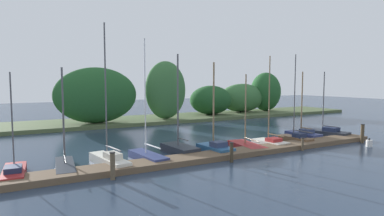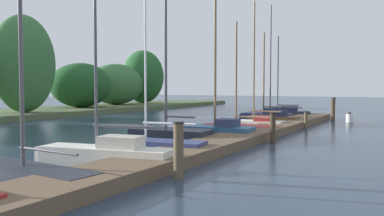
{
  "view_description": "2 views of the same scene",
  "coord_description": "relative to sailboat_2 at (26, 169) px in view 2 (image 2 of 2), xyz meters",
  "views": [
    {
      "loc": [
        -10.99,
        -3.19,
        4.97
      ],
      "look_at": [
        -0.48,
        15.99,
        3.14
      ],
      "focal_mm": 30.01,
      "sensor_mm": 36.0,
      "label": 1
    },
    {
      "loc": [
        -15.56,
        7.49,
        2.28
      ],
      "look_at": [
        -2.05,
        14.93,
        1.48
      ],
      "focal_mm": 39.07,
      "sensor_mm": 36.0,
      "label": 2
    }
  ],
  "objects": [
    {
      "name": "sailboat_10",
      "position": [
        19.52,
        0.64,
        0.1
      ],
      "size": [
        1.3,
        3.39,
        5.8
      ],
      "rotation": [
        0.0,
        0.0,
        1.59
      ],
      "color": "navy",
      "rests_on": "ground"
    },
    {
      "name": "sailboat_9",
      "position": [
        17.42,
        -0.49,
        0.1
      ],
      "size": [
        1.05,
        3.34,
        7.11
      ],
      "rotation": [
        0.0,
        0.0,
        1.59
      ],
      "color": "brown",
      "rests_on": "ground"
    },
    {
      "name": "sailboat_7",
      "position": [
        12.61,
        -0.26,
        -0.04
      ],
      "size": [
        1.84,
        3.98,
        5.5
      ],
      "rotation": [
        0.0,
        0.0,
        1.44
      ],
      "color": "maroon",
      "rests_on": "ground"
    },
    {
      "name": "mooring_piling_4",
      "position": [
        22.16,
        -3.16,
        0.48
      ],
      "size": [
        0.31,
        0.31,
        1.52
      ],
      "color": "#4C3D28",
      "rests_on": "ground"
    },
    {
      "name": "sailboat_3",
      "position": [
        2.37,
        -0.33,
        0.13
      ],
      "size": [
        1.59,
        4.34,
        8.34
      ],
      "rotation": [
        0.0,
        0.0,
        1.74
      ],
      "color": "silver",
      "rests_on": "ground"
    },
    {
      "name": "sailboat_5",
      "position": [
        7.49,
        0.67,
        0.1
      ],
      "size": [
        1.63,
        3.5,
        6.82
      ],
      "rotation": [
        0.0,
        0.0,
        1.66
      ],
      "color": "#232833",
      "rests_on": "ground"
    },
    {
      "name": "sailboat_4",
      "position": [
        4.78,
        -0.26,
        0.02
      ],
      "size": [
        1.49,
        3.92,
        7.62
      ],
      "rotation": [
        0.0,
        0.0,
        1.7
      ],
      "color": "navy",
      "rests_on": "ground"
    },
    {
      "name": "sailboat_11",
      "position": [
        22.14,
        0.46,
        0.07
      ],
      "size": [
        2.25,
        4.39,
        5.82
      ],
      "rotation": [
        0.0,
        0.0,
        1.8
      ],
      "color": "#232833",
      "rests_on": "ground"
    },
    {
      "name": "mooring_piling_1",
      "position": [
        1.87,
        -3.17,
        0.43
      ],
      "size": [
        0.28,
        0.28,
        1.42
      ],
      "color": "brown",
      "rests_on": "ground"
    },
    {
      "name": "channel_buoy_0",
      "position": [
        21.19,
        -4.36,
        -0.02
      ],
      "size": [
        0.45,
        0.45,
        0.66
      ],
      "color": "white",
      "rests_on": "ground"
    },
    {
      "name": "sailboat_2",
      "position": [
        0.0,
        0.0,
        0.0
      ],
      "size": [
        1.32,
        4.29,
        5.75
      ],
      "rotation": [
        0.0,
        0.0,
        1.48
      ],
      "color": "#232833",
      "rests_on": "ground"
    },
    {
      "name": "mooring_piling_3",
      "position": [
        15.6,
        -2.94,
        0.19
      ],
      "size": [
        0.21,
        0.21,
        0.94
      ],
      "color": "brown",
      "rests_on": "ground"
    },
    {
      "name": "sailboat_8",
      "position": [
        14.8,
        -0.42,
        0.04
      ],
      "size": [
        1.52,
        3.08,
        6.9
      ],
      "rotation": [
        0.0,
        0.0,
        1.63
      ],
      "color": "silver",
      "rests_on": "ground"
    },
    {
      "name": "dock_pier",
      "position": [
        8.75,
        -1.84,
        -0.11
      ],
      "size": [
        29.55,
        1.8,
        0.35
      ],
      "color": "brown",
      "rests_on": "ground"
    },
    {
      "name": "mooring_piling_2",
      "position": [
        9.21,
        -3.17,
        0.34
      ],
      "size": [
        0.25,
        0.25,
        1.24
      ],
      "color": "#3D3323",
      "rests_on": "ground"
    },
    {
      "name": "sailboat_6",
      "position": [
        9.66,
        -0.55,
        0.12
      ],
      "size": [
        1.47,
        3.2,
        6.27
      ],
      "rotation": [
        0.0,
        0.0,
        1.64
      ],
      "color": "#285684",
      "rests_on": "ground"
    }
  ]
}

